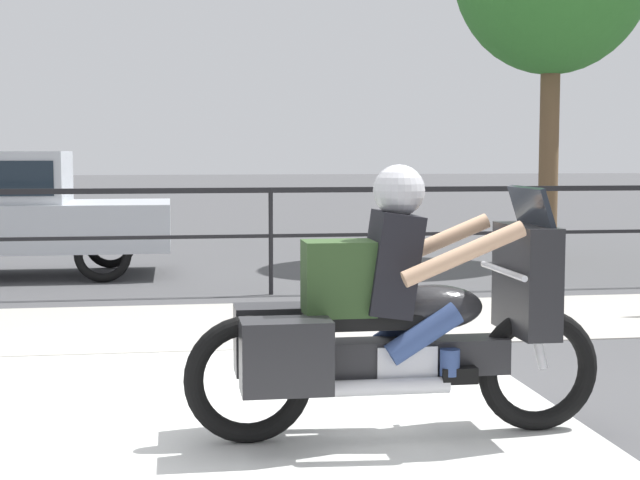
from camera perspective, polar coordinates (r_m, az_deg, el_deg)
ground_plane at (r=5.95m, az=2.25°, el=-10.54°), size 120.00×120.00×0.00m
sidewalk_band at (r=9.23m, az=-1.72°, el=-4.82°), size 44.00×2.40×0.01m
crosswalk_band at (r=5.68m, az=-3.22°, el=-11.27°), size 3.77×6.00×0.01m
fence_railing at (r=10.94m, az=-2.89°, el=1.73°), size 36.00×0.05×1.20m
motorcycle at (r=5.52m, az=4.35°, el=-4.53°), size 2.38×0.76×1.54m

